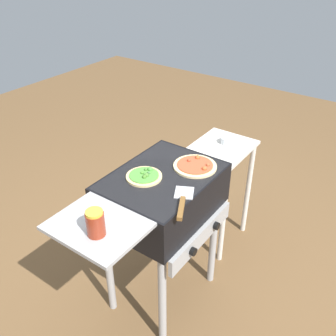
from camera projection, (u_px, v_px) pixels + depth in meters
name	position (u px, v px, depth m)	size (l,w,h in m)	color
ground_plane	(164.00, 292.00, 2.43)	(8.00, 8.00, 0.00)	brown
grill	(162.00, 199.00, 2.02)	(0.96, 0.53, 0.90)	black
pizza_pepperoni	(195.00, 166.00, 2.02)	(0.24, 0.24, 0.04)	beige
pizza_veggie	(144.00, 176.00, 1.94)	(0.19, 0.19, 0.04)	#E0C17F
sauce_jar	(95.00, 223.00, 1.54)	(0.08, 0.08, 0.12)	maroon
spatula	(183.00, 202.00, 1.75)	(0.26, 0.17, 0.02)	#B7BABF
prep_table	(219.00, 175.00, 2.60)	(0.44, 0.36, 0.78)	beige
topping_bowl_near	(228.00, 141.00, 2.50)	(0.10, 0.10, 0.04)	silver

